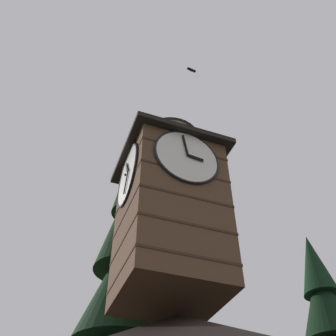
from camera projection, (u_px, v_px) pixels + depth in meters
name	position (u px, v px, depth m)	size (l,w,h in m)	color
clock_tower	(170.00, 203.00, 16.21)	(4.36, 4.36, 9.51)	brown
flying_bird_high	(191.00, 70.00, 23.16)	(0.56, 0.23, 0.12)	black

